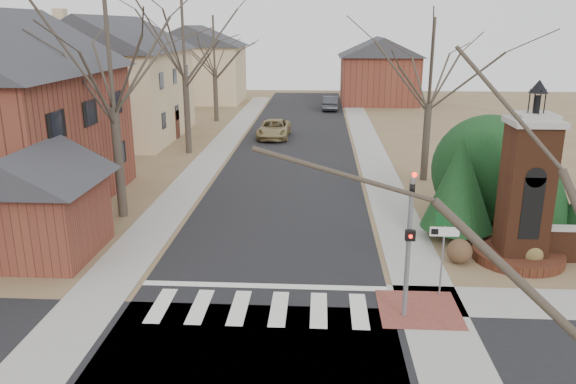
# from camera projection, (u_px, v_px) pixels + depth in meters

# --- Properties ---
(ground) EXTENTS (120.00, 120.00, 0.00)m
(ground) POSITION_uv_depth(u_px,v_px,m) (256.00, 322.00, 16.14)
(ground) COLOR brown
(ground) RESTS_ON ground
(main_street) EXTENTS (8.00, 70.00, 0.01)m
(main_street) POSITION_uv_depth(u_px,v_px,m) (293.00, 154.00, 37.18)
(main_street) COLOR black
(main_street) RESTS_ON ground
(crosswalk_zone) EXTENTS (8.00, 2.20, 0.02)m
(crosswalk_zone) POSITION_uv_depth(u_px,v_px,m) (259.00, 308.00, 16.90)
(crosswalk_zone) COLOR silver
(crosswalk_zone) RESTS_ON ground
(stop_bar) EXTENTS (8.00, 0.35, 0.02)m
(stop_bar) POSITION_uv_depth(u_px,v_px,m) (264.00, 286.00, 18.34)
(stop_bar) COLOR silver
(stop_bar) RESTS_ON ground
(sidewalk_right_main) EXTENTS (2.00, 60.00, 0.02)m
(sidewalk_right_main) POSITION_uv_depth(u_px,v_px,m) (372.00, 155.00, 36.89)
(sidewalk_right_main) COLOR gray
(sidewalk_right_main) RESTS_ON ground
(sidewalk_left) EXTENTS (2.00, 60.00, 0.02)m
(sidewalk_left) POSITION_uv_depth(u_px,v_px,m) (216.00, 153.00, 37.47)
(sidewalk_left) COLOR gray
(sidewalk_left) RESTS_ON ground
(curb_apron) EXTENTS (2.40, 2.40, 0.02)m
(curb_apron) POSITION_uv_depth(u_px,v_px,m) (419.00, 309.00, 16.82)
(curb_apron) COLOR brown
(curb_apron) RESTS_ON ground
(traffic_signal_pole) EXTENTS (0.28, 0.41, 4.50)m
(traffic_signal_pole) POSITION_uv_depth(u_px,v_px,m) (409.00, 234.00, 15.71)
(traffic_signal_pole) COLOR slate
(traffic_signal_pole) RESTS_ON ground
(sign_post) EXTENTS (0.90, 0.07, 2.75)m
(sign_post) POSITION_uv_depth(u_px,v_px,m) (444.00, 238.00, 17.17)
(sign_post) COLOR slate
(sign_post) RESTS_ON ground
(brick_gate_monument) EXTENTS (3.20, 3.20, 6.47)m
(brick_gate_monument) POSITION_uv_depth(u_px,v_px,m) (524.00, 203.00, 19.80)
(brick_gate_monument) COLOR #4F2817
(brick_gate_monument) RESTS_ON ground
(house_stucco_left) EXTENTS (9.80, 12.80, 9.28)m
(house_stucco_left) POSITION_uv_depth(u_px,v_px,m) (114.00, 76.00, 41.40)
(house_stucco_left) COLOR #D1BC8B
(house_stucco_left) RESTS_ON ground
(garage_left) EXTENTS (4.80, 4.80, 4.29)m
(garage_left) POSITION_uv_depth(u_px,v_px,m) (35.00, 197.00, 20.27)
(garage_left) COLOR brown
(garage_left) RESTS_ON ground
(house_distant_left) EXTENTS (10.80, 8.80, 8.53)m
(house_distant_left) POSITION_uv_depth(u_px,v_px,m) (196.00, 63.00, 61.51)
(house_distant_left) COLOR #D1BC8B
(house_distant_left) RESTS_ON ground
(house_distant_right) EXTENTS (8.80, 8.80, 7.30)m
(house_distant_right) POSITION_uv_depth(u_px,v_px,m) (379.00, 69.00, 60.57)
(house_distant_right) COLOR brown
(house_distant_right) RESTS_ON ground
(evergreen_near) EXTENTS (2.80, 2.80, 4.10)m
(evergreen_near) POSITION_uv_depth(u_px,v_px,m) (460.00, 183.00, 21.78)
(evergreen_near) COLOR #473D33
(evergreen_near) RESTS_ON ground
(evergreen_mid) EXTENTS (3.40, 3.40, 4.70)m
(evergreen_mid) POSITION_uv_depth(u_px,v_px,m) (536.00, 170.00, 22.66)
(evergreen_mid) COLOR #473D33
(evergreen_mid) RESTS_ON ground
(evergreen_mass) EXTENTS (4.80, 4.80, 4.80)m
(evergreen_mass) POSITION_uv_depth(u_px,v_px,m) (489.00, 166.00, 24.04)
(evergreen_mass) COLOR black
(evergreen_mass) RESTS_ON ground
(bare_tree_0) EXTENTS (8.05, 8.05, 11.15)m
(bare_tree_0) POSITION_uv_depth(u_px,v_px,m) (108.00, 38.00, 22.94)
(bare_tree_0) COLOR #473D33
(bare_tree_0) RESTS_ON ground
(bare_tree_1) EXTENTS (8.40, 8.40, 11.64)m
(bare_tree_1) POSITION_uv_depth(u_px,v_px,m) (183.00, 28.00, 35.28)
(bare_tree_1) COLOR #473D33
(bare_tree_1) RESTS_ON ground
(bare_tree_2) EXTENTS (7.35, 7.35, 10.19)m
(bare_tree_2) POSITION_uv_depth(u_px,v_px,m) (214.00, 39.00, 48.03)
(bare_tree_2) COLOR #473D33
(bare_tree_2) RESTS_ON ground
(bare_tree_3) EXTENTS (7.00, 7.00, 9.70)m
(bare_tree_3) POSITION_uv_depth(u_px,v_px,m) (432.00, 55.00, 29.12)
(bare_tree_3) COLOR #473D33
(bare_tree_3) RESTS_ON ground
(pickup_truck) EXTENTS (2.40, 4.96, 1.36)m
(pickup_truck) POSITION_uv_depth(u_px,v_px,m) (274.00, 129.00, 42.29)
(pickup_truck) COLOR #937F50
(pickup_truck) RESTS_ON ground
(distant_car) EXTENTS (1.70, 4.35, 1.41)m
(distant_car) POSITION_uv_depth(u_px,v_px,m) (331.00, 103.00, 56.23)
(distant_car) COLOR #33353B
(distant_car) RESTS_ON ground
(dry_shrub_left) EXTENTS (0.90, 0.90, 0.90)m
(dry_shrub_left) POSITION_uv_depth(u_px,v_px,m) (459.00, 251.00, 20.03)
(dry_shrub_left) COLOR brown
(dry_shrub_left) RESTS_ON ground
(dry_shrub_right) EXTENTS (0.94, 0.94, 0.94)m
(dry_shrub_right) POSITION_uv_depth(u_px,v_px,m) (531.00, 252.00, 19.89)
(dry_shrub_right) COLOR brown
(dry_shrub_right) RESTS_ON ground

